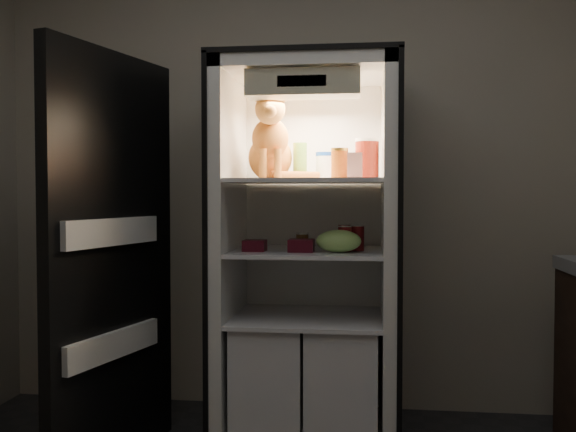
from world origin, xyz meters
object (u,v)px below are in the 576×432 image
at_px(parmesan_shaker, 300,161).
at_px(soda_can_c, 345,239).
at_px(soda_can_a, 345,236).
at_px(salsa_jar, 340,163).
at_px(soda_can_b, 357,238).
at_px(tabby_cat, 271,146).
at_px(berry_box_left, 255,246).
at_px(berry_box_right, 301,246).
at_px(cream_carton, 355,166).
at_px(mayo_tub, 325,166).
at_px(refrigerator, 309,278).
at_px(pepper_jar, 367,159).
at_px(condiment_jar, 302,241).
at_px(grape_bag, 339,241).

height_order(parmesan_shaker, soda_can_c, parmesan_shaker).
bearing_deg(parmesan_shaker, soda_can_a, 6.26).
height_order(salsa_jar, soda_can_a, salsa_jar).
bearing_deg(soda_can_b, tabby_cat, 171.76).
bearing_deg(berry_box_left, soda_can_b, 8.85).
distance_m(salsa_jar, soda_can_a, 0.40).
relative_size(salsa_jar, soda_can_a, 1.19).
bearing_deg(tabby_cat, berry_box_right, -49.67).
xyz_separation_m(parmesan_shaker, cream_carton, (0.28, -0.21, -0.03)).
relative_size(mayo_tub, berry_box_left, 1.33).
relative_size(refrigerator, soda_can_b, 15.24).
distance_m(refrigerator, berry_box_left, 0.34).
xyz_separation_m(parmesan_shaker, mayo_tub, (0.12, 0.08, -0.02)).
distance_m(pepper_jar, cream_carton, 0.20).
relative_size(tabby_cat, salsa_jar, 3.03).
relative_size(cream_carton, soda_can_a, 0.97).
xyz_separation_m(soda_can_a, condiment_jar, (-0.21, -0.10, -0.02)).
height_order(mayo_tub, grape_bag, mayo_tub).
bearing_deg(berry_box_right, salsa_jar, 17.86).
bearing_deg(grape_bag, soda_can_c, 58.39).
bearing_deg(parmesan_shaker, soda_can_b, -20.73).
relative_size(parmesan_shaker, soda_can_a, 1.49).
xyz_separation_m(salsa_jar, berry_box_left, (-0.41, -0.05, -0.40)).
bearing_deg(refrigerator, soda_can_a, 15.31).
xyz_separation_m(refrigerator, berry_box_right, (-0.02, -0.17, 0.18)).
distance_m(parmesan_shaker, cream_carton, 0.35).
bearing_deg(berry_box_left, mayo_tub, 39.76).
bearing_deg(parmesan_shaker, refrigerator, -27.68).
bearing_deg(condiment_jar, mayo_tub, 57.41).
height_order(berry_box_left, berry_box_right, berry_box_right).
bearing_deg(parmesan_shaker, pepper_jar, -3.94).
height_order(mayo_tub, salsa_jar, salsa_jar).
bearing_deg(grape_bag, pepper_jar, 54.01).
height_order(tabby_cat, soda_can_a, tabby_cat).
distance_m(tabby_cat, soda_can_b, 0.63).
bearing_deg(berry_box_left, berry_box_right, -2.43).
distance_m(salsa_jar, grape_bag, 0.38).
distance_m(tabby_cat, berry_box_left, 0.51).
distance_m(pepper_jar, grape_bag, 0.46).
xyz_separation_m(refrigerator, cream_carton, (0.23, -0.18, 0.56)).
xyz_separation_m(pepper_jar, berry_box_right, (-0.31, -0.17, -0.42)).
height_order(pepper_jar, condiment_jar, pepper_jar).
relative_size(soda_can_a, grape_bag, 0.58).
relative_size(mayo_tub, salsa_jar, 0.96).
height_order(cream_carton, berry_box_left, cream_carton).
xyz_separation_m(mayo_tub, pepper_jar, (0.21, -0.11, 0.03)).
distance_m(grape_bag, berry_box_right, 0.18).
bearing_deg(cream_carton, condiment_jar, 153.91).
bearing_deg(salsa_jar, mayo_tub, 110.29).
height_order(mayo_tub, soda_can_b, mayo_tub).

